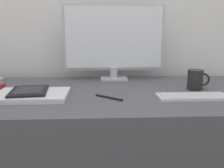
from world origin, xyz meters
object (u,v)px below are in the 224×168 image
Objects in this scene: monitor at (114,40)px; coffee_mug at (196,80)px; ereader at (29,91)px; pen at (109,97)px; keyboard at (193,97)px; laptop at (32,95)px.

monitor is 0.49m from coffee_mug.
ereader is at bearing -137.26° from monitor.
pen is (0.34, -0.04, -0.02)m from ereader.
ereader is 0.34m from pen.
keyboard is at bearing -4.50° from ereader.
keyboard is 2.62× the size of pen.
monitor is 5.16× the size of coffee_mug.
coffee_mug is at bearing 8.37° from laptop.
coffee_mug is (0.75, 0.11, 0.04)m from laptop.
monitor reaches higher than pen.
coffee_mug reaches higher than pen.
ereader is 1.77× the size of pen.
monitor is at bearing 44.69° from laptop.
keyboard is at bearing -3.59° from laptop.
keyboard is 0.17m from coffee_mug.
laptop is at bearing 176.41° from keyboard.
keyboard is at bearing -2.15° from pen.
ereader is (-0.01, 0.01, 0.02)m from laptop.
laptop is (-0.37, -0.37, -0.21)m from monitor.
laptop is at bearing -42.05° from ereader.
laptop reaches higher than pen.
ereader is at bearing -172.65° from coffee_mug.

